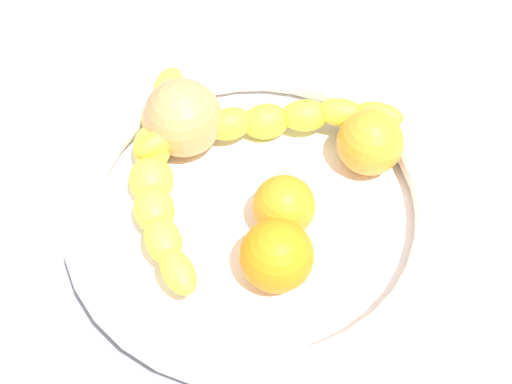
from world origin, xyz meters
The scene contains 8 objects.
kitchen_counter centered at (0.00, 0.00, 1.50)cm, with size 120.00×120.00×3.00cm, color gray.
fruit_bowl centered at (0.00, 0.00, 5.56)cm, with size 32.30×32.30×4.96cm.
banana_draped_left centered at (8.31, 1.81, 7.57)cm, with size 14.47×20.73×4.34cm.
banana_draped_right centered at (2.63, -7.61, 7.60)cm, with size 20.12×15.11×4.54cm.
orange_front centered at (-2.55, 0.41, 7.70)cm, with size 5.21×5.21×5.21cm, color orange.
orange_mid_left centered at (-6.52, -9.14, 8.02)cm, with size 5.84×5.84×5.84cm, color orange.
orange_mid_right centered at (-4.05, 4.60, 8.02)cm, with size 5.85×5.85×5.85cm, color orange.
peach_blush centered at (9.12, -3.94, 8.60)cm, with size 6.99×6.99×6.99cm, color #E59358.
Camera 1 is at (-13.74, 27.78, 52.93)cm, focal length 46.69 mm.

